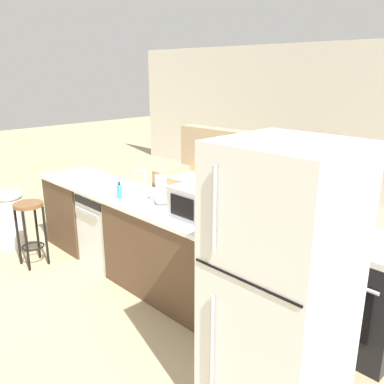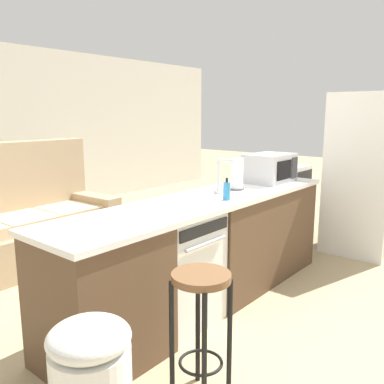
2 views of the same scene
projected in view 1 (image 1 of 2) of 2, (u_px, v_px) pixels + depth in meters
The scene contains 14 objects.
ground_plane at pixel (127, 267), 4.62m from camera, with size 24.00×24.00×0.00m, color tan.
wall_back at pixel (337, 122), 6.86m from camera, with size 10.00×0.06×2.60m.
kitchen_counter at pixel (138, 239), 4.33m from camera, with size 2.94×0.66×0.90m.
dishwasher at pixel (112, 227), 4.66m from camera, with size 0.58×0.61×0.84m.
stove_range at pixel (354, 291), 3.25m from camera, with size 0.76×0.68×0.90m.
refrigerator at pixel (280, 292), 2.38m from camera, with size 0.72×0.73×1.79m.
microwave at pixel (201, 203), 3.52m from camera, with size 0.50×0.37×0.28m.
sink_faucet at pixel (144, 185), 4.09m from camera, with size 0.07×0.18×0.30m.
paper_towel_roll at pixel (161, 190), 3.91m from camera, with size 0.14×0.14×0.28m.
soap_bottle at pixel (120, 191), 4.09m from camera, with size 0.06×0.06×0.18m.
kettle at pixel (349, 219), 3.30m from camera, with size 0.21×0.17×0.19m.
bar_stool at pixel (30, 220), 4.53m from camera, with size 0.32×0.32×0.74m.
trash_bin at pixel (11, 217), 5.07m from camera, with size 0.35×0.35×0.74m.
couch at pixel (223, 189), 6.21m from camera, with size 2.03×0.97×1.27m.
Camera 1 is at (3.49, -2.40, 2.15)m, focal length 38.00 mm.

